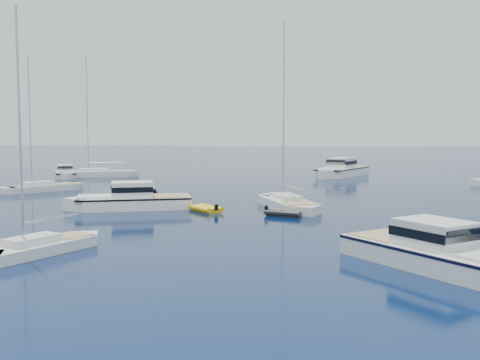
# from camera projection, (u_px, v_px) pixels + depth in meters

# --- Properties ---
(ground) EXTENTS (400.00, 400.00, 0.00)m
(ground) POSITION_uv_depth(u_px,v_px,m) (220.00, 273.00, 27.14)
(ground) COLOR #081F50
(ground) RESTS_ON ground
(motor_cruiser_right) EXTENTS (9.60, 11.13, 2.97)m
(motor_cruiser_right) POSITION_uv_depth(u_px,v_px,m) (437.00, 269.00, 27.93)
(motor_cruiser_right) COLOR silver
(motor_cruiser_right) RESTS_ON ground
(motor_cruiser_centre) EXTENTS (11.74, 6.60, 2.95)m
(motor_cruiser_centre) POSITION_uv_depth(u_px,v_px,m) (130.00, 209.00, 48.71)
(motor_cruiser_centre) COLOR white
(motor_cruiser_centre) RESTS_ON ground
(motor_cruiser_distant) EXTENTS (9.52, 13.20, 3.38)m
(motor_cruiser_distant) POSITION_uv_depth(u_px,v_px,m) (341.00, 176.00, 82.40)
(motor_cruiser_distant) COLOR white
(motor_cruiser_distant) RESTS_ON ground
(motor_cruiser_horizon) EXTENTS (6.05, 8.94, 2.27)m
(motor_cruiser_horizon) POSITION_uv_depth(u_px,v_px,m) (65.00, 177.00, 80.39)
(motor_cruiser_horizon) COLOR silver
(motor_cruiser_horizon) RESTS_ON ground
(sailboat_fore) EXTENTS (6.15, 9.31, 13.51)m
(sailboat_fore) POSITION_uv_depth(u_px,v_px,m) (38.00, 253.00, 31.32)
(sailboat_fore) COLOR silver
(sailboat_fore) RESTS_ON ground
(sailboat_mid_r) EXTENTS (6.85, 11.42, 16.38)m
(sailboat_mid_r) POSITION_uv_depth(u_px,v_px,m) (287.00, 208.00, 49.21)
(sailboat_mid_r) COLOR silver
(sailboat_mid_r) RESTS_ON ground
(sailboat_mid_l) EXTENTS (8.90, 9.05, 14.81)m
(sailboat_mid_l) POSITION_uv_depth(u_px,v_px,m) (41.00, 191.00, 62.65)
(sailboat_mid_l) COLOR silver
(sailboat_mid_l) RESTS_ON ground
(sailboat_far_l) EXTENTS (12.47, 6.00, 17.74)m
(sailboat_far_l) POSITION_uv_depth(u_px,v_px,m) (98.00, 177.00, 81.68)
(sailboat_far_l) COLOR silver
(sailboat_far_l) RESTS_ON ground
(tender_yellow) EXTENTS (3.81, 3.97, 0.95)m
(tender_yellow) POSITION_uv_depth(u_px,v_px,m) (204.00, 211.00, 47.44)
(tender_yellow) COLOR yellow
(tender_yellow) RESTS_ON ground
(tender_grey_near) EXTENTS (3.33, 2.52, 0.95)m
(tender_grey_near) POSITION_uv_depth(u_px,v_px,m) (284.00, 216.00, 44.82)
(tender_grey_near) COLOR black
(tender_grey_near) RESTS_ON ground
(tender_grey_far) EXTENTS (3.84, 2.66, 0.95)m
(tender_grey_far) POSITION_uv_depth(u_px,v_px,m) (139.00, 196.00, 58.31)
(tender_grey_far) COLOR black
(tender_grey_far) RESTS_ON ground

